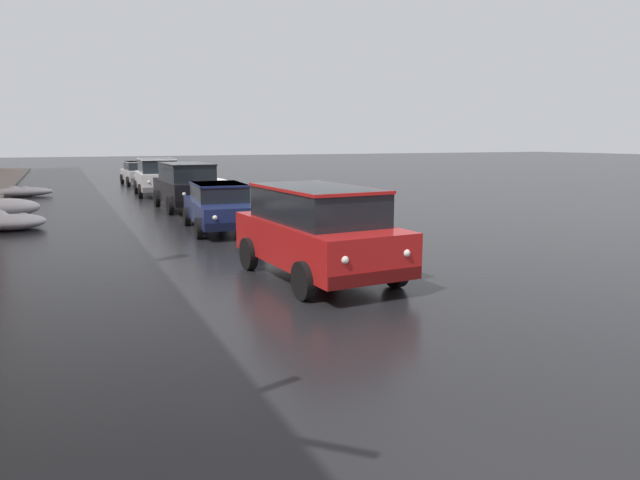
% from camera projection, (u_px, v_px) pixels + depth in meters
% --- Properties ---
extents(snow_bank_near_corner_left, '(2.46, 1.40, 0.68)m').
position_uv_depth(snow_bank_near_corner_left, '(3.00, 208.00, 20.25)').
color(snow_bank_near_corner_left, white).
rests_on(snow_bank_near_corner_left, ground).
extents(snow_bank_mid_block_left, '(2.73, 1.01, 0.53)m').
position_uv_depth(snow_bank_mid_block_left, '(22.00, 192.00, 27.72)').
color(snow_bank_mid_block_left, white).
rests_on(snow_bank_mid_block_left, ground).
extents(snow_bank_near_corner_right, '(2.39, 1.25, 0.70)m').
position_uv_depth(snow_bank_near_corner_right, '(207.00, 183.00, 32.77)').
color(snow_bank_near_corner_right, white).
rests_on(snow_bank_near_corner_right, ground).
extents(snow_bank_along_right_kerb, '(1.85, 1.44, 0.63)m').
position_uv_depth(snow_bank_along_right_kerb, '(11.00, 221.00, 17.53)').
color(snow_bank_along_right_kerb, white).
rests_on(snow_bank_along_right_kerb, ground).
extents(snow_bank_far_right_pile, '(2.28, 1.16, 0.70)m').
position_uv_depth(snow_bank_far_right_pile, '(282.00, 203.00, 22.04)').
color(snow_bank_far_right_pile, white).
rests_on(snow_bank_far_right_pile, ground).
extents(suv_red_approaching_near_lane, '(2.26, 4.43, 1.82)m').
position_uv_depth(suv_red_approaching_near_lane, '(317.00, 229.00, 11.27)').
color(suv_red_approaching_near_lane, red).
rests_on(suv_red_approaching_near_lane, ground).
extents(sedan_darkblue_parked_kerbside_close, '(2.12, 4.45, 1.42)m').
position_uv_depth(sedan_darkblue_parked_kerbside_close, '(220.00, 205.00, 17.37)').
color(sedan_darkblue_parked_kerbside_close, navy).
rests_on(sedan_darkblue_parked_kerbside_close, ground).
extents(suv_black_parked_kerbside_mid, '(2.12, 4.78, 1.82)m').
position_uv_depth(suv_black_parked_kerbside_mid, '(187.00, 184.00, 22.59)').
color(suv_black_parked_kerbside_mid, black).
rests_on(suv_black_parked_kerbside_mid, ground).
extents(suv_white_parked_far_down_block, '(2.22, 4.45, 1.82)m').
position_uv_depth(suv_white_parked_far_down_block, '(157.00, 175.00, 28.28)').
color(suv_white_parked_far_down_block, silver).
rests_on(suv_white_parked_far_down_block, ground).
extents(sedan_silver_queued_behind_truck, '(2.00, 4.13, 1.42)m').
position_uv_depth(sedan_silver_queued_behind_truck, '(139.00, 172.00, 35.09)').
color(sedan_silver_queued_behind_truck, '#B7B7BC').
rests_on(sedan_silver_queued_behind_truck, ground).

